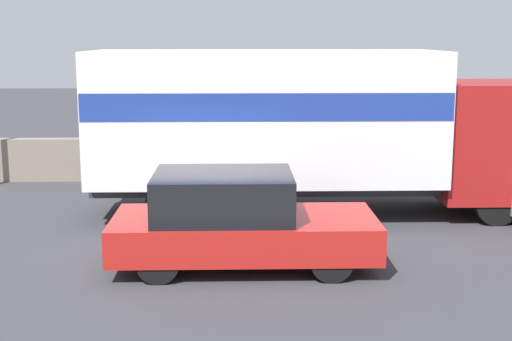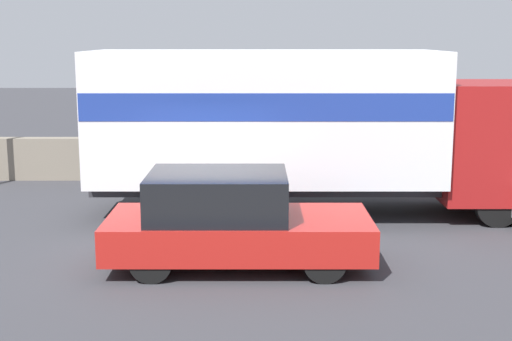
{
  "view_description": "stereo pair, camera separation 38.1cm",
  "coord_description": "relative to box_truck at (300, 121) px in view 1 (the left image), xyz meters",
  "views": [
    {
      "loc": [
        0.51,
        -11.4,
        3.68
      ],
      "look_at": [
        0.85,
        1.44,
        1.25
      ],
      "focal_mm": 50.0,
      "sensor_mm": 36.0,
      "label": 1
    },
    {
      "loc": [
        0.89,
        -11.4,
        3.68
      ],
      "look_at": [
        0.85,
        1.44,
        1.25
      ],
      "focal_mm": 50.0,
      "sensor_mm": 36.0,
      "label": 2
    }
  ],
  "objects": [
    {
      "name": "ground_plane",
      "position": [
        -1.79,
        -3.15,
        -1.96
      ],
      "size": [
        80.0,
        80.0,
        0.0
      ],
      "primitive_type": "plane",
      "color": "#38383D"
    },
    {
      "name": "stone_wall_backdrop",
      "position": [
        -1.79,
        3.66,
        -1.42
      ],
      "size": [
        60.0,
        0.35,
        1.09
      ],
      "color": "gray",
      "rests_on": "ground_plane"
    },
    {
      "name": "car_hatchback",
      "position": [
        -1.3,
        -3.42,
        -1.21
      ],
      "size": [
        4.24,
        1.88,
        1.53
      ],
      "color": "#B21E19",
      "rests_on": "ground_plane"
    },
    {
      "name": "box_truck",
      "position": [
        0.0,
        0.0,
        0.0
      ],
      "size": [
        9.09,
        2.62,
        3.39
      ],
      "color": "maroon",
      "rests_on": "ground_plane"
    }
  ]
}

